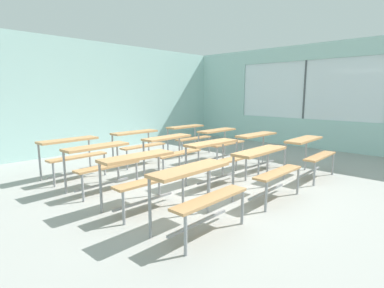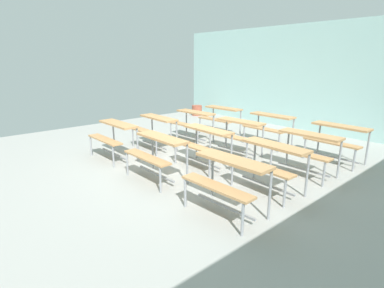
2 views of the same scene
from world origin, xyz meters
TOP-DOWN VIEW (x-y plane):
  - ground at (0.00, 0.00)m, footprint 10.00×9.00m
  - wall_back at (0.00, 4.50)m, footprint 10.00×0.12m
  - desk_bench_r0c0 at (-1.35, -1.04)m, footprint 1.11×0.60m
  - desk_bench_r0c1 at (0.20, -1.04)m, footprint 1.10×0.60m
  - desk_bench_r0c2 at (1.81, -1.04)m, footprint 1.12×0.62m
  - desk_bench_r1c0 at (-1.36, -0.00)m, footprint 1.11×0.61m
  - desk_bench_r1c1 at (0.26, -0.00)m, footprint 1.12×0.62m
  - desk_bench_r1c2 at (1.76, -0.01)m, footprint 1.12×0.63m
  - desk_bench_r2c0 at (-1.35, 1.14)m, footprint 1.12×0.63m
  - desk_bench_r2c1 at (0.17, 1.08)m, footprint 1.12×0.63m
  - desk_bench_r2c2 at (1.76, 1.08)m, footprint 1.11×0.60m
  - desk_bench_r3c0 at (-1.36, 2.19)m, footprint 1.12×0.63m
  - desk_bench_r3c1 at (0.19, 2.23)m, footprint 1.10×0.60m
  - desk_bench_r3c2 at (1.81, 2.21)m, footprint 1.12×0.63m
  - trash_bin at (-4.00, 3.71)m, footprint 0.37×0.37m

SIDE VIEW (x-z plane):
  - ground at x=0.00m, z-range -0.05..0.00m
  - trash_bin at x=-4.00m, z-range 0.00..0.37m
  - desk_bench_r0c0 at x=-1.35m, z-range 0.19..0.93m
  - desk_bench_r0c1 at x=0.20m, z-range 0.19..0.93m
  - desk_bench_r0c2 at x=1.81m, z-range 0.19..0.93m
  - desk_bench_r1c0 at x=-1.36m, z-range 0.19..0.93m
  - desk_bench_r1c1 at x=0.26m, z-range 0.19..0.93m
  - desk_bench_r1c2 at x=1.76m, z-range 0.19..0.93m
  - desk_bench_r2c0 at x=-1.35m, z-range 0.19..0.93m
  - desk_bench_r2c1 at x=0.17m, z-range 0.19..0.93m
  - desk_bench_r2c2 at x=1.76m, z-range 0.19..0.93m
  - desk_bench_r3c0 at x=-1.36m, z-range 0.19..0.93m
  - desk_bench_r3c1 at x=0.19m, z-range 0.19..0.93m
  - desk_bench_r3c2 at x=1.81m, z-range 0.19..0.93m
  - wall_back at x=0.00m, z-range 0.00..3.00m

